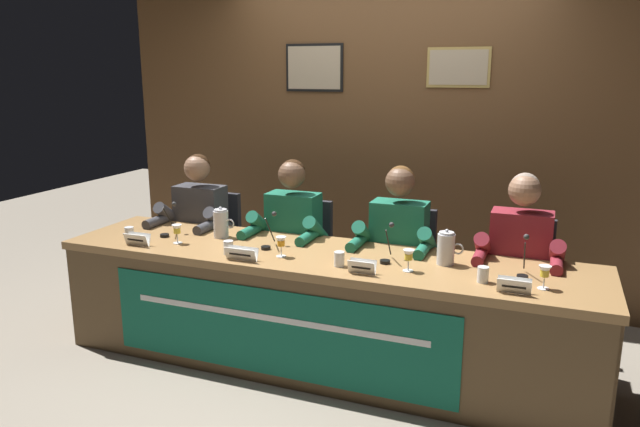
# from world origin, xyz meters

# --- Properties ---
(ground_plane) EXTENTS (12.00, 12.00, 0.00)m
(ground_plane) POSITION_xyz_m (0.00, 0.00, 0.00)
(ground_plane) COLOR gray
(wall_back_panelled) EXTENTS (4.53, 0.14, 2.60)m
(wall_back_panelled) POSITION_xyz_m (-0.00, 1.39, 1.30)
(wall_back_panelled) COLOR brown
(wall_back_panelled) RESTS_ON ground_plane
(conference_table) EXTENTS (3.33, 0.78, 0.72)m
(conference_table) POSITION_xyz_m (-0.00, -0.11, 0.50)
(conference_table) COLOR olive
(conference_table) RESTS_ON ground_plane
(chair_far_left) EXTENTS (0.44, 0.44, 0.90)m
(chair_far_left) POSITION_xyz_m (-1.14, 0.57, 0.43)
(chair_far_left) COLOR black
(chair_far_left) RESTS_ON ground_plane
(panelist_far_left) EXTENTS (0.51, 0.48, 1.22)m
(panelist_far_left) POSITION_xyz_m (-1.14, 0.37, 0.71)
(panelist_far_left) COLOR black
(panelist_far_left) RESTS_ON ground_plane
(nameplate_far_left) EXTENTS (0.17, 0.06, 0.08)m
(nameplate_far_left) POSITION_xyz_m (-1.15, -0.27, 0.76)
(nameplate_far_left) COLOR white
(nameplate_far_left) RESTS_ON conference_table
(juice_glass_far_left) EXTENTS (0.06, 0.06, 0.12)m
(juice_glass_far_left) POSITION_xyz_m (-0.94, -0.13, 0.81)
(juice_glass_far_left) COLOR white
(juice_glass_far_left) RESTS_ON conference_table
(water_cup_far_left) EXTENTS (0.06, 0.06, 0.08)m
(water_cup_far_left) POSITION_xyz_m (-1.28, -0.18, 0.76)
(water_cup_far_left) COLOR silver
(water_cup_far_left) RESTS_ON conference_table
(microphone_far_left) EXTENTS (0.06, 0.17, 0.22)m
(microphone_far_left) POSITION_xyz_m (-1.11, 0.00, 0.80)
(microphone_far_left) COLOR black
(microphone_far_left) RESTS_ON conference_table
(chair_center_left) EXTENTS (0.44, 0.44, 0.90)m
(chair_center_left) POSITION_xyz_m (-0.38, 0.57, 0.43)
(chair_center_left) COLOR black
(chair_center_left) RESTS_ON ground_plane
(panelist_center_left) EXTENTS (0.51, 0.48, 1.22)m
(panelist_center_left) POSITION_xyz_m (-0.38, 0.37, 0.71)
(panelist_center_left) COLOR black
(panelist_center_left) RESTS_ON ground_plane
(nameplate_center_left) EXTENTS (0.20, 0.06, 0.08)m
(nameplate_center_left) POSITION_xyz_m (-0.38, -0.30, 0.76)
(nameplate_center_left) COLOR white
(nameplate_center_left) RESTS_ON conference_table
(juice_glass_center_left) EXTENTS (0.06, 0.06, 0.12)m
(juice_glass_center_left) POSITION_xyz_m (-0.19, -0.15, 0.81)
(juice_glass_center_left) COLOR white
(juice_glass_center_left) RESTS_ON conference_table
(water_cup_center_left) EXTENTS (0.06, 0.06, 0.08)m
(water_cup_center_left) POSITION_xyz_m (-0.51, -0.22, 0.76)
(water_cup_center_left) COLOR silver
(water_cup_center_left) RESTS_ON conference_table
(microphone_center_left) EXTENTS (0.06, 0.17, 0.22)m
(microphone_center_left) POSITION_xyz_m (-0.35, -0.01, 0.80)
(microphone_center_left) COLOR black
(microphone_center_left) RESTS_ON conference_table
(chair_center_right) EXTENTS (0.44, 0.44, 0.90)m
(chair_center_right) POSITION_xyz_m (0.38, 0.57, 0.43)
(chair_center_right) COLOR black
(chair_center_right) RESTS_ON ground_plane
(panelist_center_right) EXTENTS (0.51, 0.48, 1.22)m
(panelist_center_right) POSITION_xyz_m (0.38, 0.37, 0.71)
(panelist_center_right) COLOR black
(panelist_center_right) RESTS_ON ground_plane
(nameplate_center_right) EXTENTS (0.15, 0.06, 0.08)m
(nameplate_center_right) POSITION_xyz_m (0.35, -0.27, 0.76)
(nameplate_center_right) COLOR white
(nameplate_center_right) RESTS_ON conference_table
(juice_glass_center_right) EXTENTS (0.06, 0.06, 0.12)m
(juice_glass_center_right) POSITION_xyz_m (0.58, -0.13, 0.81)
(juice_glass_center_right) COLOR white
(juice_glass_center_right) RESTS_ON conference_table
(water_cup_center_right) EXTENTS (0.06, 0.06, 0.08)m
(water_cup_center_right) POSITION_xyz_m (0.19, -0.19, 0.76)
(water_cup_center_right) COLOR silver
(water_cup_center_right) RESTS_ON conference_table
(microphone_center_right) EXTENTS (0.06, 0.17, 0.22)m
(microphone_center_right) POSITION_xyz_m (0.42, -0.00, 0.80)
(microphone_center_right) COLOR black
(microphone_center_right) RESTS_ON conference_table
(chair_far_right) EXTENTS (0.44, 0.44, 0.90)m
(chair_far_right) POSITION_xyz_m (1.14, 0.57, 0.43)
(chair_far_right) COLOR black
(chair_far_right) RESTS_ON ground_plane
(panelist_far_right) EXTENTS (0.51, 0.48, 1.22)m
(panelist_far_right) POSITION_xyz_m (1.14, 0.37, 0.71)
(panelist_far_right) COLOR black
(panelist_far_right) RESTS_ON ground_plane
(nameplate_far_right) EXTENTS (0.17, 0.06, 0.08)m
(nameplate_far_right) POSITION_xyz_m (1.15, -0.27, 0.76)
(nameplate_far_right) COLOR white
(nameplate_far_right) RESTS_ON conference_table
(juice_glass_far_right) EXTENTS (0.06, 0.06, 0.12)m
(juice_glass_far_right) POSITION_xyz_m (1.29, -0.15, 0.81)
(juice_glass_far_right) COLOR white
(juice_glass_far_right) RESTS_ON conference_table
(water_cup_far_right) EXTENTS (0.06, 0.06, 0.08)m
(water_cup_far_right) POSITION_xyz_m (0.99, -0.16, 0.76)
(water_cup_far_right) COLOR silver
(water_cup_far_right) RESTS_ON conference_table
(microphone_far_right) EXTENTS (0.06, 0.17, 0.22)m
(microphone_far_right) POSITION_xyz_m (1.18, 0.01, 0.80)
(microphone_far_right) COLOR black
(microphone_far_right) RESTS_ON conference_table
(water_pitcher_left_side) EXTENTS (0.15, 0.10, 0.21)m
(water_pitcher_left_side) POSITION_xyz_m (-0.75, 0.10, 0.82)
(water_pitcher_left_side) COLOR silver
(water_pitcher_left_side) RESTS_ON conference_table
(water_pitcher_right_side) EXTENTS (0.15, 0.10, 0.21)m
(water_pitcher_right_side) POSITION_xyz_m (0.75, 0.07, 0.82)
(water_pitcher_right_side) COLOR silver
(water_pitcher_right_side) RESTS_ON conference_table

